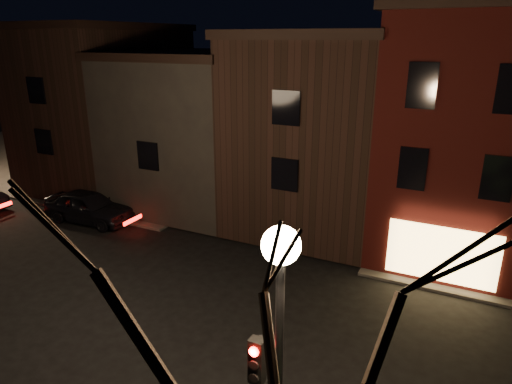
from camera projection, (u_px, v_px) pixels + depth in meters
ground at (186, 307)px, 16.44m from camera, size 120.00×120.00×0.00m
sidewalk_far_left at (129, 143)px, 41.78m from camera, size 30.00×30.00×0.12m
corner_building at (463, 132)px, 19.41m from camera, size 6.50×8.50×10.50m
row_building_a at (324, 128)px, 23.18m from camera, size 7.30×10.30×9.40m
row_building_b at (203, 126)px, 26.37m from camera, size 7.80×10.30×8.40m
row_building_c at (107, 105)px, 29.16m from camera, size 7.30×10.30×9.90m
street_lamp_near at (280, 311)px, 7.08m from camera, size 0.60×0.60×6.48m
parked_car_a at (89, 207)px, 23.82m from camera, size 4.97×2.20×1.66m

